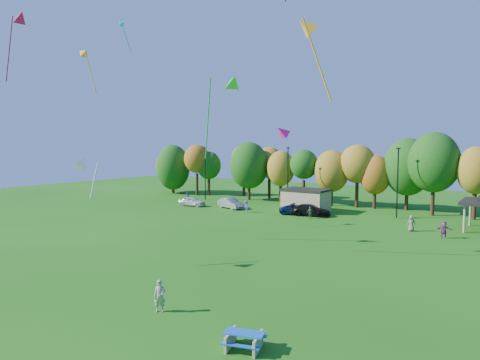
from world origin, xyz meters
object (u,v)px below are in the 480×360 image
Objects in this scene: kite_flyer at (160,296)px; car_a at (192,201)px; car_b at (231,203)px; car_c at (297,210)px; picnic_table at (244,339)px; car_d at (311,210)px.

kite_flyer is 0.43× the size of car_a.
car_c is at bearing -70.09° from car_b.
kite_flyer reaches higher than picnic_table.
car_d is at bearing -95.05° from car_c.
car_b reaches higher than car_c.
car_a is 6.53m from car_b.
car_c is (-9.05, 34.77, -0.26)m from kite_flyer.
car_d is at bearing 65.26° from kite_flyer.
kite_flyer is (-6.43, 0.97, 0.45)m from picnic_table.
kite_flyer is at bearing 154.54° from picnic_table.
car_b is 0.98× the size of car_c.
car_d is (12.67, 0.69, -0.00)m from car_b.
car_a is at bearing 117.06° from picnic_table.
car_a is at bearing 92.20° from kite_flyer.
car_d is (-13.61, 35.96, 0.30)m from picnic_table.
car_a is (-26.23, 32.92, -0.20)m from kite_flyer.
car_c is (17.18, 1.84, -0.06)m from car_a.
picnic_table is at bearing -44.92° from kite_flyer.
car_b is at bearing 80.53° from car_d.
car_b reaches higher than car_a.
car_c is at bearing 84.29° from car_d.
car_b is at bearing 109.80° from picnic_table.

